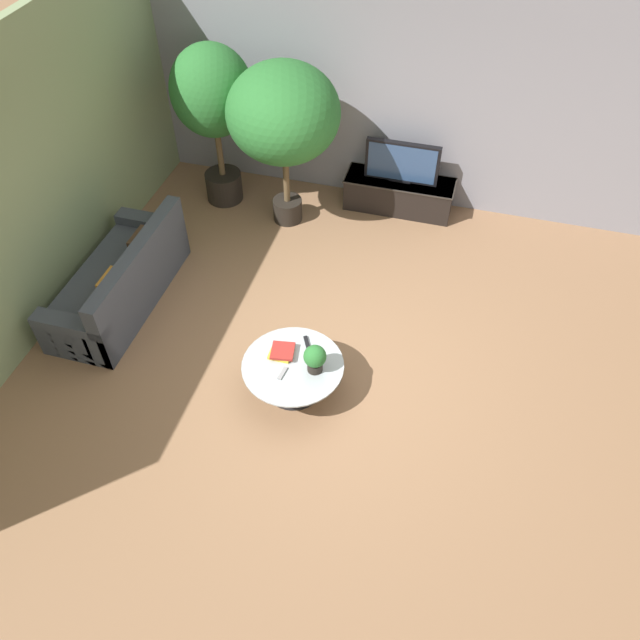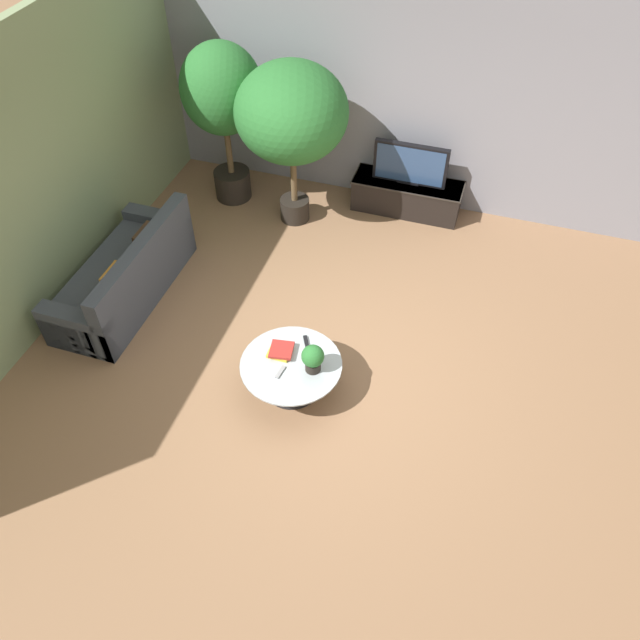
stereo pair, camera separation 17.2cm
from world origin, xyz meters
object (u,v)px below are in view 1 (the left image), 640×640
potted_palm_tall (213,99)px  potted_palm_corner (283,115)px  coffee_table (293,372)px  couch_by_wall (121,282)px  media_console (399,194)px  potted_plant_tabletop (315,358)px  television (402,162)px

potted_palm_tall → potted_palm_corner: size_ratio=1.01×
coffee_table → couch_by_wall: size_ratio=0.51×
media_console → potted_plant_tabletop: 3.38m
couch_by_wall → potted_palm_corner: bearing=146.0°
couch_by_wall → potted_palm_corner: 2.71m
potted_palm_tall → potted_plant_tabletop: (2.15, -2.94, -0.91)m
potted_plant_tabletop → potted_palm_corner: bearing=113.1°
couch_by_wall → potted_plant_tabletop: (2.51, -0.72, 0.28)m
media_console → potted_palm_corner: potted_palm_corner is taller
television → potted_plant_tabletop: size_ratio=3.09×
potted_palm_tall → potted_plant_tabletop: 3.75m
coffee_table → potted_palm_corner: 3.13m
television → couch_by_wall: television is taller
television → coffee_table: 3.42m
television → potted_palm_corner: potted_palm_corner is taller
television → potted_palm_corner: size_ratio=0.46×
potted_palm_corner → potted_plant_tabletop: size_ratio=6.78×
coffee_table → media_console: bearing=82.5°
potted_palm_tall → potted_palm_corner: bearing=-12.3°
media_console → potted_palm_tall: bearing=-170.0°
media_console → potted_plant_tabletop: bearing=-93.6°
television → couch_by_wall: (-2.73, -2.64, -0.44)m
media_console → potted_palm_tall: potted_palm_tall is taller
potted_palm_corner → potted_plant_tabletop: 3.11m
media_console → coffee_table: size_ratio=1.44×
coffee_table → couch_by_wall: (-2.29, 0.72, 0.01)m
couch_by_wall → potted_palm_tall: bearing=170.7°
media_console → potted_plant_tabletop: potted_plant_tabletop is taller
couch_by_wall → potted_plant_tabletop: couch_by_wall is taller
television → couch_by_wall: size_ratio=0.48×
potted_palm_tall → potted_palm_corner: (0.99, -0.22, 0.03)m
potted_palm_corner → potted_plant_tabletop: bearing=-66.9°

